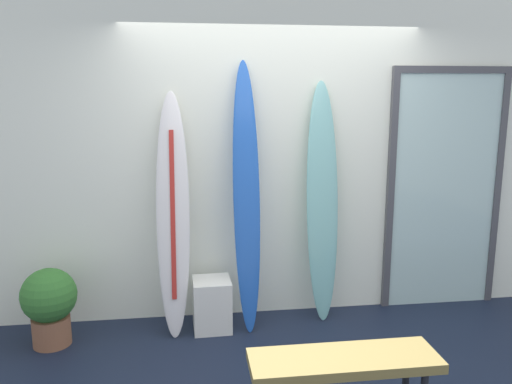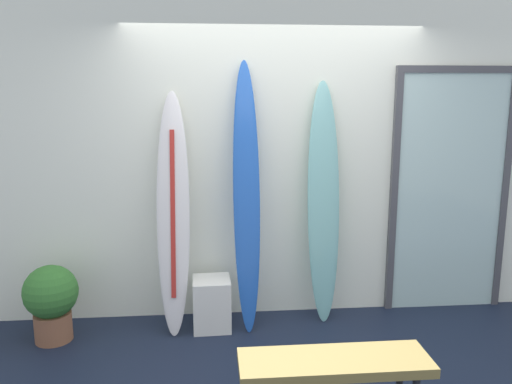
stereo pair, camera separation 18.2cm
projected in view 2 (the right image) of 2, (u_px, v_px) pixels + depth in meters
name	position (u px, v px, depth m)	size (l,w,h in m)	color
wall_back	(272.00, 157.00, 4.48)	(7.20, 0.20, 2.80)	white
surfboard_ivory	(173.00, 215.00, 4.15)	(0.28, 0.44, 1.97)	silver
surfboard_cobalt	(247.00, 197.00, 4.19)	(0.23, 0.43, 2.22)	blue
surfboard_seafoam	(323.00, 203.00, 4.33)	(0.29, 0.29, 2.06)	#7BBCB9
display_block_left	(212.00, 304.00, 4.28)	(0.32, 0.32, 0.43)	white
glass_door	(450.00, 187.00, 4.55)	(1.08, 0.06, 2.18)	silver
potted_plant	(51.00, 299.00, 4.04)	(0.42, 0.42, 0.62)	brown
bench	(334.00, 366.00, 2.99)	(1.13, 0.35, 0.43)	olive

